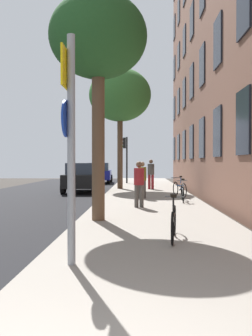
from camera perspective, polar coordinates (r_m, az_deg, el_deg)
name	(u,v)px	position (r m, az deg, el deg)	size (l,w,h in m)	color
ground_plane	(72,199)	(16.76, -8.53, -4.82)	(41.80, 41.80, 0.00)	#332D28
road_asphalt	(27,198)	(17.27, -15.41, -4.66)	(7.00, 38.00, 0.01)	black
sidewalk	(148,198)	(16.47, 3.57, -4.71)	(4.20, 38.00, 0.12)	gray
building_facade	(209,8)	(17.52, 12.93, 23.46)	(0.56, 27.00, 16.76)	brown
sign_post	(70,133)	(5.52, -8.90, 5.45)	(0.16, 0.60, 3.47)	gray
traffic_light	(125,151)	(26.85, -0.09, 2.64)	(0.43, 0.24, 3.44)	black
tree_near	(98,40)	(10.20, -4.43, 19.57)	(2.61, 2.61, 6.01)	brown
tree_far	(120,96)	(21.69, -0.95, 11.38)	(3.67, 3.67, 7.09)	brown
bicycle_0	(174,222)	(7.33, 7.54, -8.44)	(0.42, 1.63, 0.93)	black
bicycle_1	(183,192)	(14.43, 8.96, -3.85)	(0.42, 1.71, 0.92)	black
bicycle_2	(180,189)	(16.34, 8.48, -3.25)	(0.56, 1.65, 0.94)	black
pedestrian_0	(139,181)	(12.37, 2.08, -2.09)	(0.45, 0.45, 1.58)	#4C4742
pedestrian_1	(142,177)	(15.50, 2.58, -1.50)	(0.50, 0.50, 1.58)	#4C4742
pedestrian_2	(151,172)	(20.88, 3.96, -0.67)	(0.54, 0.54, 1.71)	maroon
car_0	(83,177)	(20.16, -6.88, -1.46)	(1.96, 4.28, 1.62)	black
car_1	(99,173)	(28.75, -4.25, -0.75)	(2.01, 4.01, 1.62)	navy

